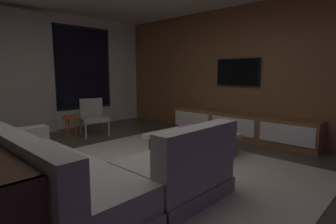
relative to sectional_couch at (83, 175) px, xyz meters
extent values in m
plane|color=#473D33|center=(0.82, 0.13, -0.29)|extent=(9.20, 9.20, 0.00)
cube|color=silver|center=(0.82, 3.79, 1.06)|extent=(6.60, 0.12, 2.70)
cube|color=black|center=(2.12, 3.72, 1.16)|extent=(1.52, 0.02, 2.02)
cube|color=black|center=(2.12, 3.71, 1.16)|extent=(1.40, 0.03, 1.90)
cube|color=#BCB5A3|center=(0.27, 3.61, 1.01)|extent=(2.10, 0.12, 2.60)
cube|color=brown|center=(3.88, 0.13, 1.06)|extent=(0.12, 7.80, 2.70)
cube|color=beige|center=(1.17, 0.03, -0.28)|extent=(3.20, 3.80, 0.01)
cube|color=gray|center=(-0.24, 0.23, -0.20)|extent=(0.90, 2.50, 0.18)
cube|color=#9E9991|center=(-0.24, 0.23, 0.01)|extent=(0.86, 2.42, 0.24)
cube|color=#9E9991|center=(-0.59, 0.23, 0.33)|extent=(0.20, 2.50, 0.40)
cube|color=#9E9991|center=(-0.24, 1.38, 0.22)|extent=(0.90, 0.20, 0.18)
cube|color=gray|center=(0.74, -0.57, -0.20)|extent=(1.10, 0.90, 0.18)
cube|color=#9E9991|center=(0.74, -0.57, 0.01)|extent=(1.07, 0.86, 0.24)
cube|color=#9E9991|center=(0.74, -0.92, 0.33)|extent=(1.10, 0.20, 0.40)
cube|color=beige|center=(-0.47, 0.78, 0.29)|extent=(0.10, 0.36, 0.36)
cube|color=#B2A893|center=(-0.47, -0.07, 0.29)|extent=(0.10, 0.36, 0.36)
cube|color=#3F241B|center=(2.03, 0.18, -0.14)|extent=(1.00, 1.00, 0.30)
cube|color=white|center=(2.03, 0.18, 0.04)|extent=(1.16, 1.16, 0.06)
cube|color=gray|center=(2.15, 0.36, 0.08)|extent=(0.25, 0.15, 0.02)
cube|color=#C580D4|center=(2.18, 0.37, 0.10)|extent=(0.23, 0.20, 0.02)
cube|color=tan|center=(2.16, 0.39, 0.13)|extent=(0.24, 0.19, 0.02)
cube|color=#B259A5|center=(2.16, 0.38, 0.15)|extent=(0.25, 0.18, 0.03)
cylinder|color=#B2ADA0|center=(1.85, 2.28, -0.11)|extent=(0.04, 0.04, 0.36)
cylinder|color=#B2ADA0|center=(1.39, 2.42, -0.11)|extent=(0.04, 0.04, 0.36)
cylinder|color=#B2ADA0|center=(2.00, 2.76, -0.11)|extent=(0.04, 0.04, 0.36)
cylinder|color=#B2ADA0|center=(1.54, 2.90, -0.11)|extent=(0.04, 0.04, 0.36)
cube|color=#9E9991|center=(1.69, 2.59, 0.07)|extent=(0.68, 0.69, 0.08)
cube|color=#9E9991|center=(1.77, 2.82, 0.30)|extent=(0.49, 0.22, 0.38)
cylinder|color=#BF4C1E|center=(1.12, 2.68, -0.06)|extent=(0.03, 0.03, 0.46)
cylinder|color=#BF4C1E|center=(1.32, 2.68, -0.06)|extent=(0.03, 0.03, 0.46)
cylinder|color=#BF4C1E|center=(1.22, 2.78, -0.06)|extent=(0.03, 0.03, 0.46)
cylinder|color=#BF4C1E|center=(1.22, 2.68, 0.16)|extent=(0.32, 0.32, 0.02)
cube|color=brown|center=(3.60, 0.23, -0.03)|extent=(0.44, 3.10, 0.52)
cube|color=white|center=(3.36, -0.82, 0.00)|extent=(0.02, 0.93, 0.33)
cube|color=white|center=(3.36, 0.23, 0.00)|extent=(0.02, 0.93, 0.33)
cube|color=white|center=(3.36, 1.27, 0.00)|extent=(0.02, 0.93, 0.33)
cube|color=#352214|center=(3.55, -0.62, -0.17)|extent=(0.33, 0.68, 0.19)
cube|color=#D65676|center=(3.55, -0.88, -0.18)|extent=(0.03, 0.04, 0.16)
cube|color=#589ACA|center=(3.55, -0.80, -0.17)|extent=(0.03, 0.04, 0.19)
cube|color=#B961D0|center=(3.55, -0.71, -0.17)|extent=(0.03, 0.04, 0.18)
cube|color=#A87C48|center=(3.55, -0.62, -0.20)|extent=(0.03, 0.04, 0.14)
cube|color=#4B98C6|center=(3.55, -0.54, -0.18)|extent=(0.03, 0.04, 0.18)
cube|color=#44617B|center=(3.55, -0.45, -0.17)|extent=(0.03, 0.04, 0.18)
cube|color=#AB54D0|center=(3.55, -0.36, -0.17)|extent=(0.03, 0.04, 0.19)
cube|color=black|center=(3.77, 0.38, 1.06)|extent=(0.04, 0.97, 0.56)
cube|color=black|center=(3.77, 0.38, 1.06)|extent=(0.05, 0.93, 0.52)
camera|label=1|loc=(-1.29, -2.44, 1.04)|focal=28.51mm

